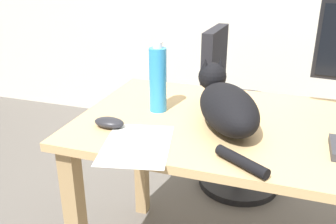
{
  "coord_description": "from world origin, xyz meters",
  "views": [
    {
      "loc": [
        -0.02,
        -1.24,
        1.28
      ],
      "look_at": [
        -0.4,
        -0.13,
        0.8
      ],
      "focal_mm": 39.41,
      "sensor_mm": 36.0,
      "label": 1
    }
  ],
  "objects_px": {
    "cat": "(226,104)",
    "water_bottle": "(158,79)",
    "computer_mouse": "(109,123)",
    "office_chair": "(234,122)"
  },
  "relations": [
    {
      "from": "office_chair",
      "to": "computer_mouse",
      "type": "relative_size",
      "value": 8.58
    },
    {
      "from": "cat",
      "to": "computer_mouse",
      "type": "distance_m",
      "value": 0.41
    },
    {
      "from": "water_bottle",
      "to": "cat",
      "type": "bearing_deg",
      "value": -12.51
    },
    {
      "from": "computer_mouse",
      "to": "water_bottle",
      "type": "bearing_deg",
      "value": 61.97
    },
    {
      "from": "cat",
      "to": "water_bottle",
      "type": "xyz_separation_m",
      "value": [
        -0.27,
        0.06,
        0.05
      ]
    },
    {
      "from": "office_chair",
      "to": "water_bottle",
      "type": "distance_m",
      "value": 0.88
    },
    {
      "from": "cat",
      "to": "computer_mouse",
      "type": "xyz_separation_m",
      "value": [
        -0.38,
        -0.14,
        -0.06
      ]
    },
    {
      "from": "office_chair",
      "to": "water_bottle",
      "type": "bearing_deg",
      "value": -105.64
    },
    {
      "from": "office_chair",
      "to": "computer_mouse",
      "type": "xyz_separation_m",
      "value": [
        -0.31,
        -0.93,
        0.34
      ]
    },
    {
      "from": "computer_mouse",
      "to": "water_bottle",
      "type": "xyz_separation_m",
      "value": [
        0.11,
        0.2,
        0.11
      ]
    }
  ]
}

